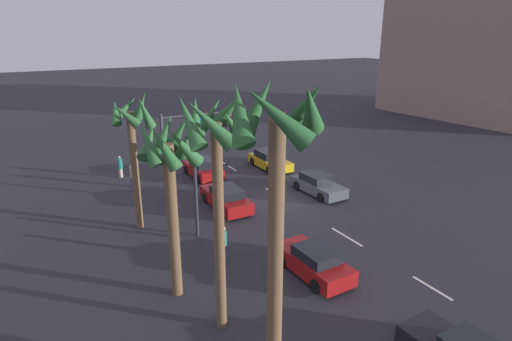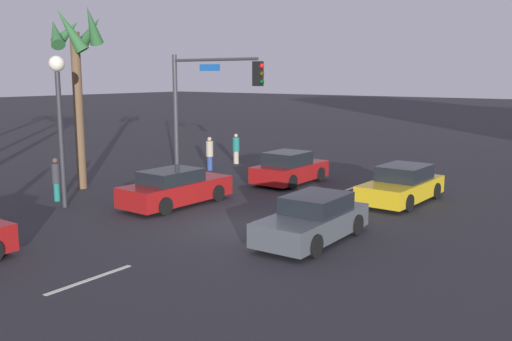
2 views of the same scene
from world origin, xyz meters
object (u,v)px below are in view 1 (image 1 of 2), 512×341
Objects in this scene: car_4 at (314,262)px; building_0 at (482,40)px; car_3 at (270,160)px; car_5 at (203,168)px; pedestrian_0 at (133,175)px; palm_tree_0 at (169,166)px; pedestrian_1 at (224,243)px; car_2 at (318,185)px; palm_tree_1 at (133,129)px; palm_tree_3 at (216,149)px; car_1 at (226,198)px; traffic_signal at (188,139)px; palm_tree_2 at (276,176)px; pedestrian_2 at (174,222)px; pedestrian_3 at (120,166)px; streetlamp at (195,167)px.

building_0 is at bearing -63.14° from car_4.
car_5 is (0.57, 5.55, 0.02)m from car_3.
palm_tree_0 reaches higher than pedestrian_0.
building_0 is at bearing -68.06° from pedestrian_1.
car_2 is 2.47× the size of pedestrian_0.
palm_tree_1 is (-6.81, 1.29, 4.77)m from pedestrian_0.
car_1 is at bearing -26.73° from palm_tree_3.
pedestrian_0 is (0.47, 5.19, 0.24)m from car_5.
car_1 is 1.15× the size of car_5.
traffic_signal is 0.59× the size of palm_tree_2.
palm_tree_2 is (-20.51, 0.98, 6.20)m from pedestrian_0.
car_2 is 8.93m from car_5.
palm_tree_3 is at bearing 163.29° from traffic_signal.
car_3 is 2.54× the size of pedestrian_0.
car_4 is 2.42× the size of pedestrian_2.
palm_tree_3 is at bearing 153.24° from pedestrian_1.
palm_tree_3 reaches higher than palm_tree_0.
car_1 is 10.21m from pedestrian_3.
traffic_signal reaches higher than pedestrian_0.
car_4 is 0.72× the size of traffic_signal.
streetlamp is 11.75m from palm_tree_2.
palm_tree_1 is at bearing 86.48° from car_2.
car_2 is at bearing 179.06° from car_3.
traffic_signal is at bearing 6.01° from car_4.
pedestrian_2 is at bearing 148.16° from car_5.
streetlamp is at bearing -31.06° from palm_tree_0.
pedestrian_3 is at bearing 27.58° from traffic_signal.
pedestrian_0 reaches higher than car_1.
streetlamp is 3.27m from pedestrian_2.
car_4 is at bearing 112.39° from building_0.
palm_tree_2 reaches higher than streetlamp.
car_3 is 13.18m from streetlamp.
building_0 is at bearing -79.69° from car_3.
palm_tree_3 is at bearing 110.96° from building_0.
pedestrian_0 is 21.45m from palm_tree_2.
car_2 is at bearing 105.72° from building_0.
traffic_signal is at bearing -13.13° from palm_tree_2.
car_5 reaches higher than car_4.
pedestrian_1 is 7.82m from palm_tree_1.
pedestrian_2 reaches higher than car_1.
palm_tree_3 reaches higher than pedestrian_0.
pedestrian_1 is at bearing -157.25° from palm_tree_1.
palm_tree_3 is (-4.25, 2.14, 5.95)m from pedestrian_1.
car_3 is at bearing -39.74° from pedestrian_1.
building_0 is at bearing -81.88° from car_5.
pedestrian_2 is at bearing 126.12° from car_3.
car_3 is at bearing -24.11° from car_4.
car_4 is (-14.60, 6.53, 0.00)m from car_3.
palm_tree_2 is (-19.46, 11.72, 6.46)m from car_3.
building_0 reaches higher than pedestrian_1.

